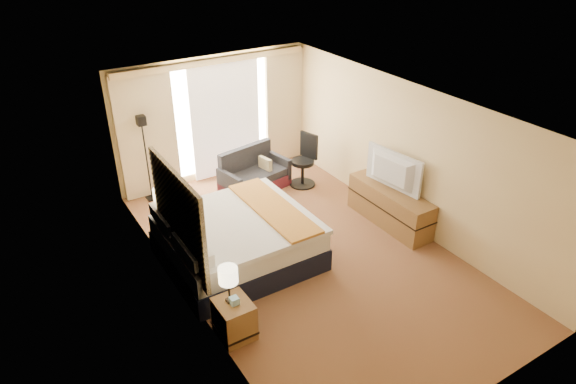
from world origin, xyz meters
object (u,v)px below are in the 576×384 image
nightstand_right (168,232)px  lamp_right (162,196)px  lamp_left (228,276)px  loveseat (254,176)px  desk_chair (305,163)px  nightstand_left (234,319)px  television (389,172)px  floor_lamp (144,142)px  media_dresser (390,206)px  bed (237,240)px

nightstand_right → lamp_right: (-0.03, -0.06, 0.74)m
lamp_left → loveseat: bearing=57.1°
loveseat → desk_chair: 1.09m
nightstand_left → television: 3.89m
lamp_right → desk_chair: bearing=12.6°
nightstand_right → floor_lamp: size_ratio=0.31×
media_dresser → loveseat: 2.89m
nightstand_right → loveseat: (2.23, 1.04, 0.01)m
nightstand_right → media_dresser: bearing=-21.4°
desk_chair → television: size_ratio=0.92×
media_dresser → television: 0.70m
nightstand_left → television: bearing=16.9°
nightstand_left → loveseat: bearing=57.7°
bed → loveseat: 2.50m
loveseat → lamp_right: lamp_right is taller
floor_lamp → lamp_right: bearing=-100.3°
nightstand_right → television: size_ratio=0.46×
lamp_right → loveseat: bearing=25.9°
desk_chair → lamp_right: (-3.27, -0.73, 0.52)m
floor_lamp → lamp_right: size_ratio=2.91×
lamp_left → lamp_right: (-0.01, 2.39, 0.04)m
desk_chair → lamp_right: bearing=176.0°
bed → media_dresser: bearing=-8.6°
nightstand_right → loveseat: loveseat is taller
lamp_right → television: 3.91m
floor_lamp → lamp_right: (-0.33, -1.82, -0.22)m
loveseat → television: bearing=-70.7°
loveseat → television: (1.42, -2.43, 0.76)m
lamp_right → nightstand_left: bearing=-89.2°
media_dresser → desk_chair: 2.17m
bed → desk_chair: (2.43, 1.68, 0.09)m
bed → lamp_right: (-0.84, 0.95, 0.61)m
lamp_right → television: television is taller
loveseat → floor_lamp: (-1.94, 0.72, 0.95)m
media_dresser → television: (-0.05, 0.06, 0.70)m
lamp_left → lamp_right: size_ratio=0.91×
floor_lamp → lamp_left: bearing=-94.3°
bed → television: size_ratio=1.90×
media_dresser → floor_lamp: size_ratio=1.03×
floor_lamp → lamp_left: floor_lamp is taller
loveseat → lamp_left: size_ratio=2.75×
nightstand_right → lamp_left: 2.54m
loveseat → lamp_right: 2.62m
floor_lamp → loveseat: bearing=-20.3°
nightstand_right → media_dresser: size_ratio=0.31×
desk_chair → lamp_left: size_ratio=2.03×
lamp_left → television: size_ratio=0.45×
media_dresser → lamp_left: size_ratio=3.30×
lamp_right → lamp_left: bearing=-89.7°
nightstand_left → floor_lamp: (0.30, 4.26, 0.96)m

